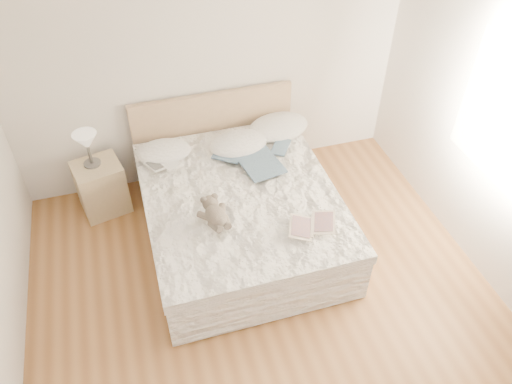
# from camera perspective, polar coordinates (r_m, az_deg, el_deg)

# --- Properties ---
(floor) EXTENTS (4.00, 4.50, 0.00)m
(floor) POSITION_cam_1_polar(r_m,az_deg,el_deg) (4.30, 2.36, -15.67)
(floor) COLOR brown
(floor) RESTS_ON ground
(ceiling) EXTENTS (4.00, 4.50, 0.00)m
(ceiling) POSITION_cam_1_polar(r_m,az_deg,el_deg) (2.47, 4.21, 19.75)
(ceiling) COLOR white
(ceiling) RESTS_ON ground
(wall_back) EXTENTS (4.00, 0.02, 2.70)m
(wall_back) POSITION_cam_1_polar(r_m,az_deg,el_deg) (5.02, -5.56, 14.88)
(wall_back) COLOR silver
(wall_back) RESTS_ON ground
(bed) EXTENTS (1.72, 2.14, 1.00)m
(bed) POSITION_cam_1_polar(r_m,az_deg,el_deg) (4.78, -2.02, -1.99)
(bed) COLOR tan
(bed) RESTS_ON floor
(nightstand) EXTENTS (0.53, 0.49, 0.56)m
(nightstand) POSITION_cam_1_polar(r_m,az_deg,el_deg) (5.29, -17.24, 0.52)
(nightstand) COLOR tan
(nightstand) RESTS_ON floor
(table_lamp) EXTENTS (0.29, 0.29, 0.36)m
(table_lamp) POSITION_cam_1_polar(r_m,az_deg,el_deg) (5.00, -18.80, 5.36)
(table_lamp) COLOR #4E4944
(table_lamp) RESTS_ON nightstand
(pillow_left) EXTENTS (0.57, 0.42, 0.16)m
(pillow_left) POSITION_cam_1_polar(r_m,az_deg,el_deg) (5.00, -10.52, 4.59)
(pillow_left) COLOR white
(pillow_left) RESTS_ON bed
(pillow_middle) EXTENTS (0.64, 0.49, 0.18)m
(pillow_middle) POSITION_cam_1_polar(r_m,az_deg,el_deg) (5.02, -1.97, 5.54)
(pillow_middle) COLOR silver
(pillow_middle) RESTS_ON bed
(pillow_right) EXTENTS (0.73, 0.57, 0.20)m
(pillow_right) POSITION_cam_1_polar(r_m,az_deg,el_deg) (5.26, 2.55, 7.44)
(pillow_right) COLOR silver
(pillow_right) RESTS_ON bed
(blouse) EXTENTS (0.65, 0.68, 0.02)m
(blouse) POSITION_cam_1_polar(r_m,az_deg,el_deg) (4.81, 0.35, 3.49)
(blouse) COLOR #374D62
(blouse) RESTS_ON bed
(photo_book) EXTENTS (0.34, 0.30, 0.02)m
(photo_book) POSITION_cam_1_polar(r_m,az_deg,el_deg) (4.85, -10.66, 3.05)
(photo_book) COLOR silver
(photo_book) RESTS_ON bed
(childrens_book) EXTENTS (0.49, 0.42, 0.03)m
(childrens_book) POSITION_cam_1_polar(r_m,az_deg,el_deg) (4.21, 6.45, -3.82)
(childrens_book) COLOR beige
(childrens_book) RESTS_ON bed
(teddy_bear) EXTENTS (0.29, 0.36, 0.17)m
(teddy_bear) POSITION_cam_1_polar(r_m,az_deg,el_deg) (4.20, -4.55, -3.34)
(teddy_bear) COLOR #62574B
(teddy_bear) RESTS_ON bed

